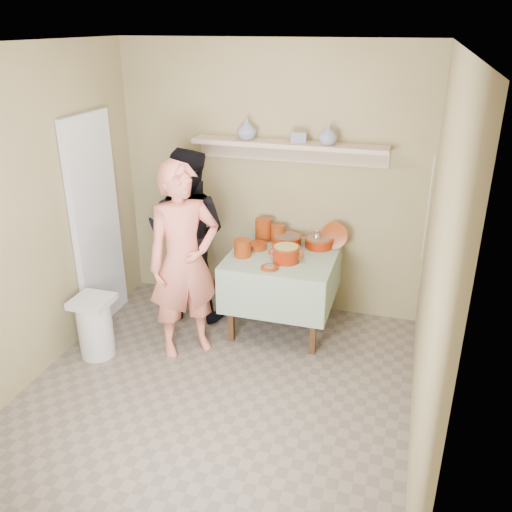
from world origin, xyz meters
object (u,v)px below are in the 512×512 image
(serving_table, at_px, (283,266))
(trash_bin, at_px, (95,326))
(cazuela_rice, at_px, (286,253))
(person_helper, at_px, (187,235))
(person_cook, at_px, (184,262))

(serving_table, relative_size, trash_bin, 1.74)
(serving_table, bearing_deg, cazuela_rice, -66.72)
(cazuela_rice, bearing_deg, person_helper, 170.61)
(person_cook, distance_m, cazuela_rice, 0.90)
(person_cook, height_order, person_helper, person_cook)
(person_cook, distance_m, trash_bin, 0.99)
(person_helper, distance_m, serving_table, 0.98)
(cazuela_rice, distance_m, trash_bin, 1.79)
(person_cook, xyz_separation_m, trash_bin, (-0.74, -0.31, -0.58))
(person_helper, bearing_deg, cazuela_rice, 171.04)
(person_cook, relative_size, person_helper, 1.03)
(person_cook, bearing_deg, cazuela_rice, -9.50)
(person_cook, xyz_separation_m, cazuela_rice, (0.77, 0.47, -0.02))
(person_helper, relative_size, trash_bin, 3.00)
(serving_table, height_order, cazuela_rice, cazuela_rice)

